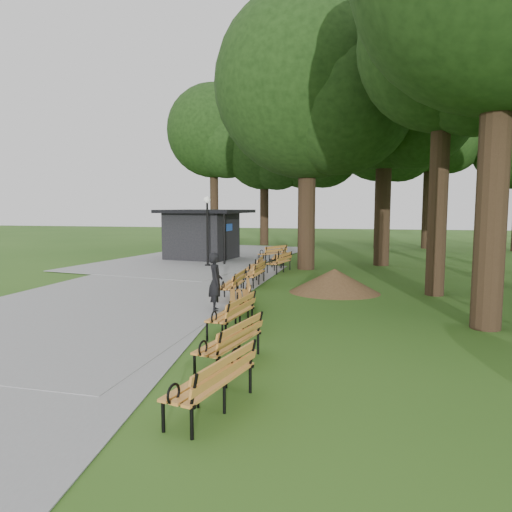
% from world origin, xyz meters
% --- Properties ---
extents(ground, '(100.00, 100.00, 0.00)m').
position_xyz_m(ground, '(0.00, 0.00, 0.00)').
color(ground, '#2B5418').
rests_on(ground, ground).
extents(path, '(12.00, 38.00, 0.06)m').
position_xyz_m(path, '(-4.00, 3.00, 0.03)').
color(path, gray).
rests_on(path, ground).
extents(person, '(0.58, 0.70, 1.64)m').
position_xyz_m(person, '(-0.33, 0.94, 0.82)').
color(person, black).
rests_on(person, ground).
extents(kiosk, '(4.92, 4.46, 2.73)m').
position_xyz_m(kiosk, '(-4.83, 13.08, 1.36)').
color(kiosk, black).
rests_on(kiosk, ground).
extents(lamp_post, '(0.32, 0.32, 3.38)m').
position_xyz_m(lamp_post, '(-3.54, 10.13, 2.41)').
color(lamp_post, black).
rests_on(lamp_post, ground).
extents(dirt_mound, '(2.56, 2.56, 0.82)m').
position_xyz_m(dirt_mound, '(2.77, 4.50, 0.41)').
color(dirt_mound, '#47301C').
rests_on(dirt_mound, ground).
extents(bench_0, '(1.07, 2.00, 0.88)m').
position_xyz_m(bench_0, '(1.47, -5.15, 0.44)').
color(bench_0, orange).
rests_on(bench_0, ground).
extents(bench_1, '(1.04, 1.99, 0.88)m').
position_xyz_m(bench_1, '(1.21, -3.26, 0.44)').
color(bench_1, orange).
rests_on(bench_1, ground).
extents(bench_2, '(0.88, 1.97, 0.88)m').
position_xyz_m(bench_2, '(0.66, -1.10, 0.44)').
color(bench_2, orange).
rests_on(bench_2, ground).
extents(bench_3, '(1.11, 2.00, 0.88)m').
position_xyz_m(bench_3, '(0.30, 1.11, 0.44)').
color(bench_3, orange).
rests_on(bench_3, ground).
extents(bench_4, '(0.69, 1.92, 0.88)m').
position_xyz_m(bench_4, '(-0.37, 2.75, 0.44)').
color(bench_4, orange).
rests_on(bench_4, ground).
extents(bench_5, '(0.71, 1.92, 0.88)m').
position_xyz_m(bench_5, '(-0.23, 5.29, 0.44)').
color(bench_5, orange).
rests_on(bench_5, ground).
extents(bench_6, '(0.77, 1.94, 0.88)m').
position_xyz_m(bench_6, '(-0.58, 7.09, 0.44)').
color(bench_6, orange).
rests_on(bench_6, ground).
extents(bench_7, '(1.03, 1.99, 0.88)m').
position_xyz_m(bench_7, '(0.13, 9.03, 0.44)').
color(bench_7, orange).
rests_on(bench_7, ground).
extents(bench_8, '(0.79, 1.94, 0.88)m').
position_xyz_m(bench_8, '(-0.23, 11.02, 0.44)').
color(bench_8, orange).
rests_on(bench_8, ground).
extents(bench_9, '(1.50, 1.97, 0.88)m').
position_xyz_m(bench_9, '(-0.83, 12.77, 0.44)').
color(bench_9, orange).
rests_on(bench_9, ground).
extents(lawn_tree_1, '(5.39, 5.39, 10.64)m').
position_xyz_m(lawn_tree_1, '(6.02, 4.75, 7.87)').
color(lawn_tree_1, black).
rests_on(lawn_tree_1, ground).
extents(lawn_tree_2, '(8.40, 8.40, 12.55)m').
position_xyz_m(lawn_tree_2, '(1.21, 10.24, 8.31)').
color(lawn_tree_2, black).
rests_on(lawn_tree_2, ground).
extents(lawn_tree_4, '(7.35, 7.35, 12.03)m').
position_xyz_m(lawn_tree_4, '(4.70, 12.41, 8.31)').
color(lawn_tree_4, black).
rests_on(lawn_tree_4, ground).
extents(tree_backdrop, '(36.18, 9.35, 15.95)m').
position_xyz_m(tree_backdrop, '(7.11, 22.58, 7.98)').
color(tree_backdrop, black).
rests_on(tree_backdrop, ground).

